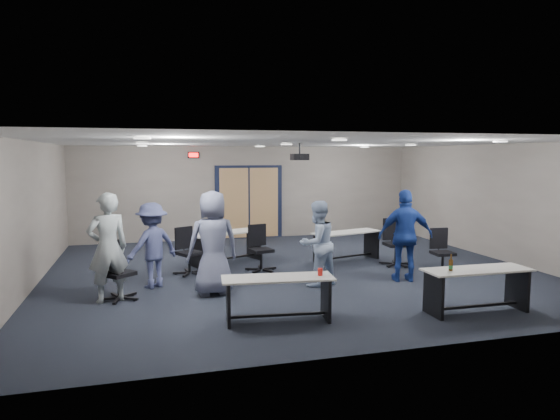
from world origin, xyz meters
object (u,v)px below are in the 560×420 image
object	(u,v)px
table_front_right	(476,282)
person_lightblue	(317,243)
table_front_left	(278,291)
person_plaid	(213,243)
table_back_right	(347,241)
chair_back_a	(189,251)
person_navy	(405,236)
chair_loose_left	(119,271)
chair_back_d	(396,242)
chair_loose_right	(443,251)
table_back_left	(226,242)
person_gray	(108,248)
person_back	(152,245)
chair_back_b	(261,248)

from	to	relation	value
table_front_right	person_lightblue	xyz separation A→B (m)	(-1.83, 2.18, 0.33)
table_front_left	person_plaid	xyz separation A→B (m)	(-0.72, 1.68, 0.46)
table_back_right	chair_back_a	distance (m)	3.67
table_front_left	person_navy	size ratio (longest dim) A/B	0.94
chair_loose_left	person_navy	xyz separation A→B (m)	(5.30, -0.12, 0.40)
table_front_right	chair_loose_left	size ratio (longest dim) A/B	1.72
person_plaid	person_lightblue	world-z (taller)	person_plaid
chair_back_d	table_front_right	bearing A→B (deg)	-94.46
chair_back_d	person_lightblue	xyz separation A→B (m)	(-2.26, -1.14, 0.28)
chair_loose_right	chair_loose_left	bearing A→B (deg)	-172.54
table_back_left	chair_loose_right	bearing A→B (deg)	-51.26
person_lightblue	chair_loose_left	bearing A→B (deg)	-22.20
table_back_right	person_plaid	distance (m)	3.97
person_gray	person_back	size ratio (longest dim) A/B	1.16
table_front_right	person_plaid	world-z (taller)	person_plaid
person_gray	person_lightblue	size ratio (longest dim) A/B	1.14
table_back_left	chair_back_b	xyz separation A→B (m)	(0.58, -1.02, 0.00)
chair_loose_right	person_back	bearing A→B (deg)	-179.16
chair_loose_right	person_navy	distance (m)	1.21
table_front_left	person_back	size ratio (longest dim) A/B	1.07
chair_back_d	person_back	size ratio (longest dim) A/B	0.66
chair_back_a	chair_loose_right	size ratio (longest dim) A/B	1.04
table_front_left	table_back_right	bearing A→B (deg)	61.03
chair_back_a	person_lightblue	xyz separation A→B (m)	(2.23, -1.52, 0.32)
table_back_left	table_back_right	world-z (taller)	table_back_left
chair_loose_right	person_navy	bearing A→B (deg)	-156.51
table_back_right	table_back_left	bearing A→B (deg)	155.13
person_gray	person_lightblue	bearing A→B (deg)	162.01
chair_back_d	person_lightblue	bearing A→B (deg)	-150.31
chair_back_b	chair_loose_left	distance (m)	3.14
table_back_right	person_lightblue	size ratio (longest dim) A/B	1.10
table_back_right	person_gray	bearing A→B (deg)	-172.93
person_gray	person_plaid	xyz separation A→B (m)	(1.73, -0.01, 0.00)
person_back	table_front_left	bearing A→B (deg)	94.57
table_front_left	person_lightblue	size ratio (longest dim) A/B	1.05
table_front_left	table_back_right	world-z (taller)	table_front_left
chair_loose_left	person_lightblue	bearing A→B (deg)	-40.98
person_lightblue	person_navy	world-z (taller)	person_navy
table_front_right	chair_back_b	size ratio (longest dim) A/B	1.74
chair_loose_left	person_lightblue	size ratio (longest dim) A/B	0.62
table_back_right	person_back	size ratio (longest dim) A/B	1.11
table_back_right	chair_back_a	world-z (taller)	chair_back_a
chair_back_d	person_gray	bearing A→B (deg)	-165.52
chair_back_d	person_plaid	xyz separation A→B (m)	(-4.22, -1.24, 0.40)
table_back_right	chair_back_a	size ratio (longest dim) A/B	1.82
table_back_right	person_navy	bearing A→B (deg)	-95.24
chair_back_a	person_gray	world-z (taller)	person_gray
person_gray	person_navy	bearing A→B (deg)	160.16
table_back_right	person_navy	xyz separation A→B (m)	(0.34, -2.07, 0.43)
person_plaid	chair_back_a	bearing A→B (deg)	-87.51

